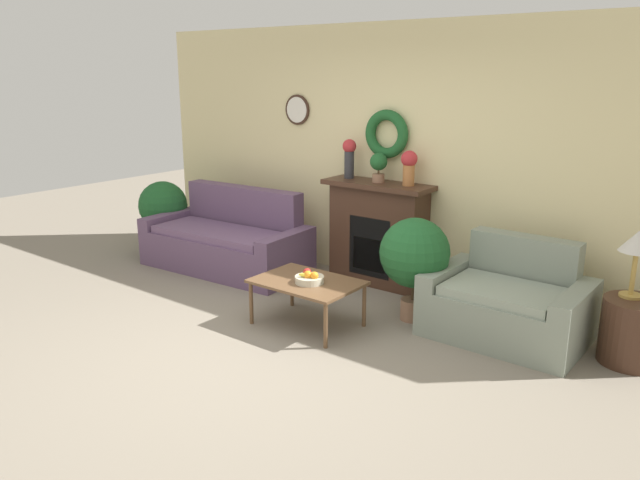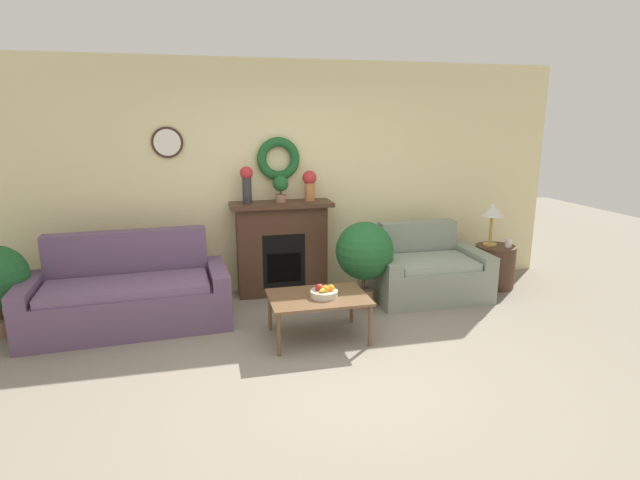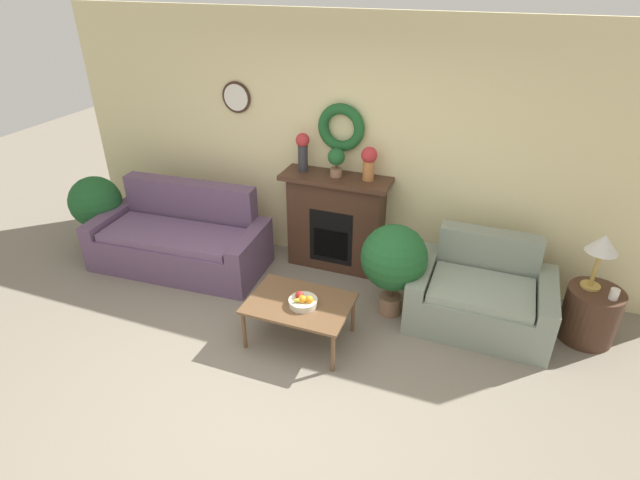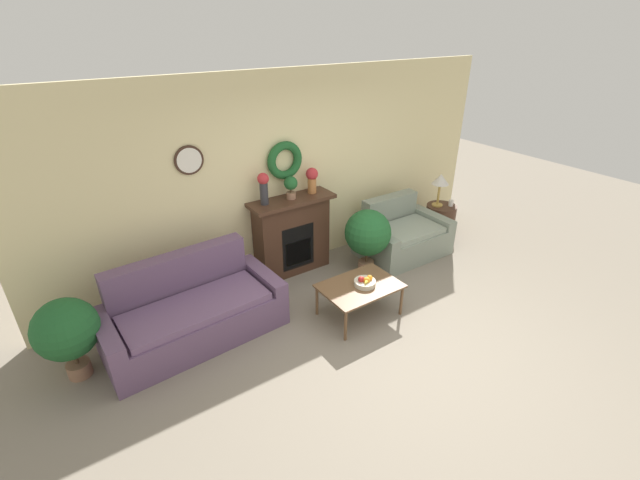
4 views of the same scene
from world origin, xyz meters
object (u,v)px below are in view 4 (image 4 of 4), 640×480
object	(u,v)px
side_table_by_loveseat	(440,220)
mug	(451,203)
coffee_table	(360,288)
fruit_bowl	(365,282)
potted_plant_floor_by_couch	(66,331)
potted_plant_floor_by_loveseat	(368,234)
vase_on_mantel_left	(264,186)
loveseat_right	(401,236)
potted_plant_on_mantel	(291,185)
couch_left	(193,312)
table_lamp	(440,181)
fireplace	(292,235)
vase_on_mantel_right	(312,178)

from	to	relation	value
side_table_by_loveseat	mug	distance (m)	0.34
coffee_table	fruit_bowl	xyz separation A→B (m)	(0.05, -0.03, 0.08)
potted_plant_floor_by_couch	potted_plant_floor_by_loveseat	bearing A→B (deg)	-1.60
mug	vase_on_mantel_left	world-z (taller)	vase_on_mantel_left
loveseat_right	vase_on_mantel_left	distance (m)	2.33
potted_plant_on_mantel	potted_plant_floor_by_couch	size ratio (longest dim) A/B	0.34
vase_on_mantel_left	potted_plant_floor_by_couch	size ratio (longest dim) A/B	0.47
vase_on_mantel_left	potted_plant_on_mantel	xyz separation A→B (m)	(0.38, -0.02, -0.06)
couch_left	table_lamp	xyz separation A→B (m)	(4.19, 0.26, 0.63)
potted_plant_floor_by_loveseat	fireplace	bearing A→B (deg)	140.83
fireplace	loveseat_right	size ratio (longest dim) A/B	0.90
side_table_by_loveseat	mug	world-z (taller)	mug
vase_on_mantel_left	potted_plant_on_mantel	world-z (taller)	vase_on_mantel_left
mug	potted_plant_floor_by_loveseat	distance (m)	1.91
fireplace	vase_on_mantel_right	world-z (taller)	vase_on_mantel_right
table_lamp	mug	bearing A→B (deg)	-38.16
loveseat_right	mug	distance (m)	1.11
loveseat_right	mug	xyz separation A→B (m)	(1.07, 0.02, 0.28)
mug	potted_plant_floor_by_couch	xyz separation A→B (m)	(-5.54, -0.08, -0.01)
table_lamp	vase_on_mantel_right	size ratio (longest dim) A/B	1.51
table_lamp	mug	distance (m)	0.43
side_table_by_loveseat	table_lamp	size ratio (longest dim) A/B	0.98
coffee_table	table_lamp	distance (m)	2.68
mug	potted_plant_floor_by_couch	world-z (taller)	potted_plant_floor_by_couch
coffee_table	fruit_bowl	distance (m)	0.10
fruit_bowl	potted_plant_on_mantel	size ratio (longest dim) A/B	0.85
side_table_by_loveseat	potted_plant_floor_by_couch	world-z (taller)	potted_plant_floor_by_couch
loveseat_right	vase_on_mantel_left	size ratio (longest dim) A/B	3.13
table_lamp	vase_on_mantel_right	distance (m)	2.25
fireplace	couch_left	size ratio (longest dim) A/B	0.59
vase_on_mantel_left	potted_plant_floor_by_loveseat	bearing A→B (deg)	-29.10
loveseat_right	vase_on_mantel_left	bearing A→B (deg)	166.77
coffee_table	side_table_by_loveseat	distance (m)	2.66
couch_left	vase_on_mantel_left	size ratio (longest dim) A/B	4.78
loveseat_right	potted_plant_floor_by_loveseat	world-z (taller)	potted_plant_floor_by_loveseat
fruit_bowl	mug	size ratio (longest dim) A/B	2.62
vase_on_mantel_right	potted_plant_on_mantel	distance (m)	0.34
couch_left	coffee_table	distance (m)	1.93
vase_on_mantel_right	potted_plant_on_mantel	world-z (taller)	vase_on_mantel_right
couch_left	fruit_bowl	bearing A→B (deg)	-26.67
table_lamp	vase_on_mantel_left	world-z (taller)	vase_on_mantel_left
coffee_table	fireplace	bearing A→B (deg)	95.22
coffee_table	fruit_bowl	bearing A→B (deg)	-32.67
table_lamp	fireplace	bearing A→B (deg)	172.38
couch_left	vase_on_mantel_right	xyz separation A→B (m)	(1.99, 0.60, 1.00)
fireplace	vase_on_mantel_right	bearing A→B (deg)	0.92
potted_plant_on_mantel	potted_plant_floor_by_loveseat	bearing A→B (deg)	-38.49
table_lamp	potted_plant_floor_by_loveseat	size ratio (longest dim) A/B	0.56
mug	loveseat_right	bearing A→B (deg)	-179.18
coffee_table	potted_plant_floor_by_couch	bearing A→B (deg)	164.97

